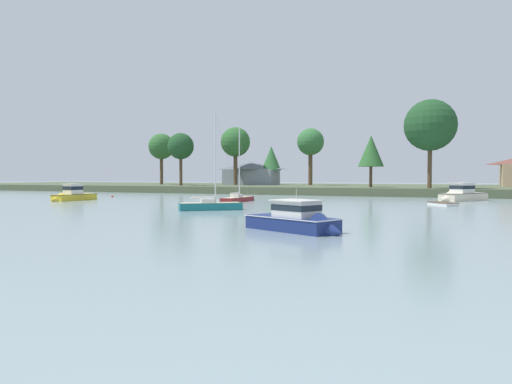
{
  "coord_description": "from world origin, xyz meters",
  "views": [
    {
      "loc": [
        13.49,
        -6.03,
        3.32
      ],
      "look_at": [
        -4.09,
        36.02,
        1.76
      ],
      "focal_mm": 32.42,
      "sensor_mm": 36.0,
      "label": 1
    }
  ],
  "objects_px": {
    "sailboat_teal": "(210,208)",
    "cruiser_cream": "(460,197)",
    "cruiser_yellow": "(71,197)",
    "cruiser_navy": "(300,224)",
    "dinghy_sand": "(294,204)",
    "dinghy_white": "(443,204)",
    "sailboat_maroon": "(238,200)",
    "mooring_buoy_red": "(112,197)"
  },
  "relations": [
    {
      "from": "cruiser_navy",
      "to": "dinghy_white",
      "type": "xyz_separation_m",
      "value": [
        7.58,
        30.06,
        -0.32
      ]
    },
    {
      "from": "dinghy_sand",
      "to": "cruiser_navy",
      "type": "xyz_separation_m",
      "value": [
        8.32,
        -24.59,
        0.31
      ]
    },
    {
      "from": "cruiser_navy",
      "to": "dinghy_white",
      "type": "relative_size",
      "value": 1.81
    },
    {
      "from": "sailboat_teal",
      "to": "dinghy_white",
      "type": "xyz_separation_m",
      "value": [
        20.96,
        16.57,
        -0.08
      ]
    },
    {
      "from": "sailboat_teal",
      "to": "cruiser_yellow",
      "type": "distance_m",
      "value": 27.52
    },
    {
      "from": "sailboat_maroon",
      "to": "cruiser_yellow",
      "type": "xyz_separation_m",
      "value": [
        -22.32,
        -6.16,
        0.31
      ]
    },
    {
      "from": "dinghy_sand",
      "to": "cruiser_cream",
      "type": "bearing_deg",
      "value": 43.01
    },
    {
      "from": "dinghy_white",
      "to": "mooring_buoy_red",
      "type": "height_order",
      "value": "dinghy_white"
    },
    {
      "from": "sailboat_teal",
      "to": "mooring_buoy_red",
      "type": "relative_size",
      "value": 25.18
    },
    {
      "from": "cruiser_cream",
      "to": "mooring_buoy_red",
      "type": "bearing_deg",
      "value": -170.06
    },
    {
      "from": "sailboat_teal",
      "to": "sailboat_maroon",
      "type": "xyz_separation_m",
      "value": [
        -3.87,
        14.62,
        0.0
      ]
    },
    {
      "from": "cruiser_yellow",
      "to": "cruiser_navy",
      "type": "distance_m",
      "value": 45.24
    },
    {
      "from": "sailboat_teal",
      "to": "dinghy_sand",
      "type": "distance_m",
      "value": 12.2
    },
    {
      "from": "cruiser_navy",
      "to": "mooring_buoy_red",
      "type": "relative_size",
      "value": 17.96
    },
    {
      "from": "mooring_buoy_red",
      "to": "sailboat_maroon",
      "type": "bearing_deg",
      "value": -10.08
    },
    {
      "from": "dinghy_sand",
      "to": "dinghy_white",
      "type": "xyz_separation_m",
      "value": [
        15.9,
        5.46,
        -0.0
      ]
    },
    {
      "from": "cruiser_cream",
      "to": "dinghy_sand",
      "type": "height_order",
      "value": "cruiser_cream"
    },
    {
      "from": "sailboat_maroon",
      "to": "cruiser_navy",
      "type": "bearing_deg",
      "value": -58.47
    },
    {
      "from": "cruiser_yellow",
      "to": "mooring_buoy_red",
      "type": "relative_size",
      "value": 18.59
    },
    {
      "from": "sailboat_teal",
      "to": "cruiser_cream",
      "type": "distance_m",
      "value": 36.05
    },
    {
      "from": "mooring_buoy_red",
      "to": "cruiser_yellow",
      "type": "bearing_deg",
      "value": -80.87
    },
    {
      "from": "dinghy_white",
      "to": "mooring_buoy_red",
      "type": "xyz_separation_m",
      "value": [
        -48.82,
        2.32,
        -0.07
      ]
    },
    {
      "from": "sailboat_teal",
      "to": "cruiser_navy",
      "type": "bearing_deg",
      "value": -45.24
    },
    {
      "from": "sailboat_teal",
      "to": "sailboat_maroon",
      "type": "bearing_deg",
      "value": 104.81
    },
    {
      "from": "sailboat_teal",
      "to": "cruiser_yellow",
      "type": "height_order",
      "value": "sailboat_teal"
    },
    {
      "from": "cruiser_navy",
      "to": "dinghy_white",
      "type": "distance_m",
      "value": 31.0
    },
    {
      "from": "cruiser_yellow",
      "to": "mooring_buoy_red",
      "type": "xyz_separation_m",
      "value": [
        -1.68,
        10.43,
        -0.46
      ]
    },
    {
      "from": "dinghy_sand",
      "to": "cruiser_navy",
      "type": "relative_size",
      "value": 0.42
    },
    {
      "from": "cruiser_cream",
      "to": "cruiser_navy",
      "type": "distance_m",
      "value": 42.38
    },
    {
      "from": "sailboat_teal",
      "to": "cruiser_cream",
      "type": "bearing_deg",
      "value": 50.45
    },
    {
      "from": "cruiser_cream",
      "to": "dinghy_white",
      "type": "xyz_separation_m",
      "value": [
        -2.0,
        -11.23,
        -0.42
      ]
    },
    {
      "from": "cruiser_cream",
      "to": "sailboat_maroon",
      "type": "bearing_deg",
      "value": -153.84
    },
    {
      "from": "sailboat_teal",
      "to": "dinghy_white",
      "type": "bearing_deg",
      "value": 38.33
    },
    {
      "from": "dinghy_sand",
      "to": "cruiser_yellow",
      "type": "bearing_deg",
      "value": -175.16
    },
    {
      "from": "cruiser_yellow",
      "to": "dinghy_white",
      "type": "height_order",
      "value": "cruiser_yellow"
    },
    {
      "from": "sailboat_teal",
      "to": "cruiser_yellow",
      "type": "bearing_deg",
      "value": 162.1
    },
    {
      "from": "dinghy_white",
      "to": "mooring_buoy_red",
      "type": "distance_m",
      "value": 48.87
    },
    {
      "from": "sailboat_teal",
      "to": "cruiser_yellow",
      "type": "relative_size",
      "value": 1.35
    },
    {
      "from": "dinghy_sand",
      "to": "sailboat_maroon",
      "type": "xyz_separation_m",
      "value": [
        -8.93,
        3.52,
        0.08
      ]
    },
    {
      "from": "sailboat_maroon",
      "to": "dinghy_sand",
      "type": "bearing_deg",
      "value": -21.5
    },
    {
      "from": "dinghy_sand",
      "to": "sailboat_maroon",
      "type": "relative_size",
      "value": 0.29
    },
    {
      "from": "cruiser_cream",
      "to": "sailboat_maroon",
      "type": "relative_size",
      "value": 0.81
    }
  ]
}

